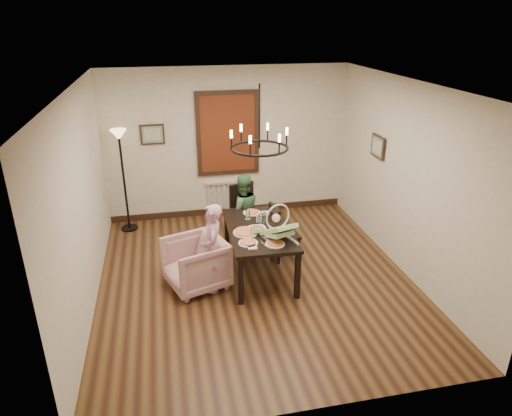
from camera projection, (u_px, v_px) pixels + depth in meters
name	position (u px, v px, depth m)	size (l,w,h in m)	color
room_shell	(250.00, 182.00, 6.55)	(4.51, 5.00, 2.81)	brown
dining_table	(259.00, 233.00, 6.66)	(0.95, 1.63, 0.75)	black
chair_far	(248.00, 215.00, 7.64)	(0.45, 0.45, 1.03)	black
chair_right	(285.00, 232.00, 7.18)	(0.41, 0.41, 0.92)	black
armchair	(196.00, 263.00, 6.45)	(0.78, 0.80, 0.73)	#C4969A
elderly_woman	(213.00, 255.00, 6.32)	(0.39, 0.26, 1.07)	#C48AAB
seated_man	(243.00, 217.00, 7.54)	(0.51, 0.40, 1.05)	#46764D
baby_bouncer	(278.00, 228.00, 6.22)	(0.39, 0.54, 0.35)	#ABD794
salad_bowl	(257.00, 230.00, 6.48)	(0.31, 0.31, 0.08)	white
pizza_platter	(245.00, 232.00, 6.46)	(0.36, 0.36, 0.04)	tan
drinking_glass	(259.00, 221.00, 6.71)	(0.07, 0.07, 0.13)	silver
window_blinds	(228.00, 134.00, 8.35)	(1.00, 0.03, 1.40)	maroon
radiator	(229.00, 197.00, 8.86)	(0.92, 0.12, 0.62)	silver
picture_back	(152.00, 134.00, 8.09)	(0.42, 0.03, 0.36)	black
picture_right	(378.00, 147.00, 7.35)	(0.42, 0.03, 0.36)	black
floor_lamp	(124.00, 182.00, 7.99)	(0.30, 0.30, 1.80)	black
chandelier	(259.00, 148.00, 6.16)	(0.80, 0.80, 0.04)	black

